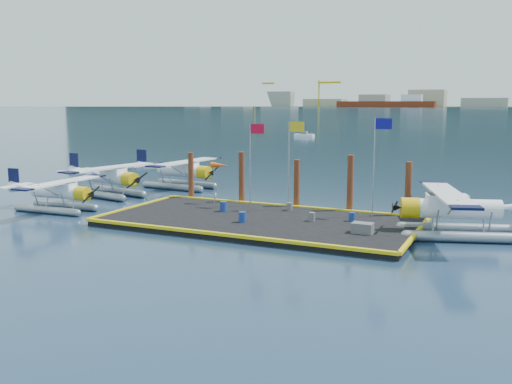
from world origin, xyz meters
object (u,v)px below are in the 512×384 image
Objects in this scene: drum_3 at (242,217)px; flagpole_blue at (377,152)px; piling_3 at (350,186)px; piling_4 at (408,191)px; drum_5 at (289,207)px; seaplane_b at (110,179)px; seaplane_c at (183,173)px; piling_0 at (191,177)px; piling_1 at (242,179)px; crate at (362,228)px; seaplane_a at (59,194)px; drum_4 at (352,217)px; seaplane_d at (454,212)px; drum_2 at (312,217)px; piling_2 at (297,186)px; flagpole_red at (253,152)px; drum_0 at (223,207)px; flagpole_yellow at (292,152)px; windsock at (220,166)px.

drum_3 is 0.10× the size of flagpole_blue.
piling_3 reaches higher than piling_4.
drum_5 is 0.09× the size of flagpole_blue.
seaplane_b is at bearing -178.27° from piling_3.
seaplane_c is 7.40m from piling_0.
flagpole_blue reaches higher than piling_1.
flagpole_blue is at bearing -36.07° from piling_3.
crate is 0.28× the size of piling_3.
piling_0 reaches higher than drum_5.
seaplane_a is at bearing -159.06° from piling_3.
drum_4 is (6.21, 3.27, -0.06)m from drum_3.
seaplane_d is at bearing -9.44° from drum_5.
seaplane_a is 27.23m from seaplane_d.
piling_0 is 0.93× the size of piling_3.
drum_2 is 12.83m from piling_0.
seaplane_d is at bearing -23.58° from flagpole_blue.
seaplane_b is 2.57× the size of piling_2.
piling_4 is (12.50, 0.00, -0.10)m from piling_1.
seaplane_a is at bearing -164.84° from flagpole_blue.
flagpole_red is 3.28m from piling_1.
piling_1 is (11.14, 7.52, 0.79)m from seaplane_a.
piling_3 is (20.56, 0.62, 0.65)m from seaplane_b.
drum_4 is 9.02m from flagpole_red.
drum_3 is at bearing -43.69° from drum_0.
flagpole_yellow is at bearing -82.79° from piling_2.
piling_3 is (8.50, 0.00, 0.05)m from piling_1.
piling_4 is (24.56, 0.62, 0.50)m from seaplane_b.
flagpole_blue is 1.71× the size of piling_2.
flagpole_blue reaches higher than windsock.
drum_4 is at bearing -116.71° from flagpole_blue.
piling_1 is (-15.84, 3.85, 0.54)m from seaplane_d.
drum_2 is at bearing -58.66° from piling_2.
piling_0 is at bearing 170.14° from flagpole_yellow.
seaplane_a is at bearing -149.67° from windsock.
crate is 6.43m from flagpole_blue.
piling_0 is 13.00m from piling_3.
flagpole_yellow is at bearing 65.96° from seaplane_c.
drum_2 is 0.15× the size of piling_2.
drum_3 is 10.62m from piling_0.
piling_1 is (-11.14, 6.63, 1.40)m from crate.
piling_1 is 1.11× the size of piling_2.
drum_2 is 0.47× the size of crate.
drum_3 is (-12.37, -3.05, -0.82)m from seaplane_d.
seaplane_a reaches higher than drum_4.
seaplane_a is at bearing 18.97° from seaplane_b.
windsock reaches higher than drum_5.
piling_3 is at bearing 9.53° from windsock.
drum_3 is at bearing -150.62° from drum_2.
seaplane_a is 24.81m from piling_4.
seaplane_b is at bearing 174.93° from windsock.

